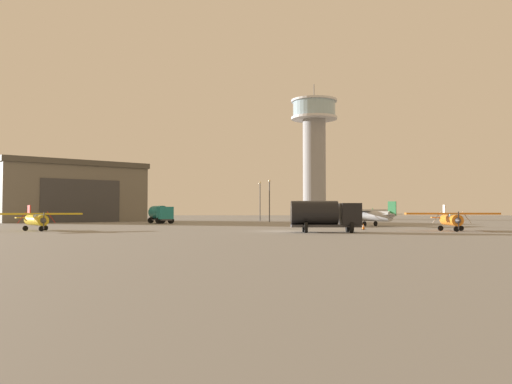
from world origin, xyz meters
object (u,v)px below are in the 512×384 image
at_px(truck_fuel_tanker_teal, 160,213).
at_px(truck_fuel_tanker_black, 325,215).
at_px(airplane_orange, 451,219).
at_px(traffic_cone_near_left, 363,227).
at_px(control_tower, 314,145).
at_px(airplane_yellow, 36,219).
at_px(light_post_north, 260,197).
at_px(light_post_east, 269,196).
at_px(airplane_silver, 369,215).

xyz_separation_m(truck_fuel_tanker_teal, truck_fuel_tanker_black, (23.05, -35.32, 0.04)).
relative_size(airplane_orange, truck_fuel_tanker_black, 1.40).
relative_size(truck_fuel_tanker_black, traffic_cone_near_left, 9.48).
bearing_deg(control_tower, truck_fuel_tanker_teal, -121.52).
bearing_deg(control_tower, airplane_orange, -84.73).
relative_size(airplane_yellow, truck_fuel_tanker_black, 1.20).
distance_m(airplane_orange, light_post_north, 57.96).
xyz_separation_m(light_post_north, traffic_cone_near_left, (12.22, -50.65, -4.53)).
xyz_separation_m(truck_fuel_tanker_black, traffic_cone_near_left, (4.95, 7.54, -1.35)).
distance_m(control_tower, truck_fuel_tanker_black, 84.54).
xyz_separation_m(control_tower, light_post_east, (-11.24, -35.59, -14.07)).
height_order(truck_fuel_tanker_teal, light_post_east, light_post_east).
distance_m(airplane_silver, airplane_yellow, 41.18).
height_order(light_post_east, traffic_cone_near_left, light_post_east).
bearing_deg(light_post_east, control_tower, 72.47).
bearing_deg(airplane_orange, control_tower, -168.62).
xyz_separation_m(truck_fuel_tanker_black, light_post_north, (-7.27, 58.19, 3.19)).
bearing_deg(truck_fuel_tanker_teal, light_post_north, 115.35).
bearing_deg(light_post_east, traffic_cone_near_left, -75.42).
xyz_separation_m(control_tower, airplane_silver, (2.18, -61.57, -17.27)).
xyz_separation_m(airplane_yellow, truck_fuel_tanker_teal, (6.11, 31.83, 0.41)).
bearing_deg(airplane_yellow, light_post_east, 113.33).
distance_m(airplane_silver, light_post_east, 29.42).
height_order(control_tower, airplane_silver, control_tower).
distance_m(truck_fuel_tanker_black, light_post_east, 47.38).
relative_size(airplane_silver, traffic_cone_near_left, 13.33).
distance_m(truck_fuel_tanker_teal, truck_fuel_tanker_black, 42.17).
bearing_deg(light_post_north, truck_fuel_tanker_black, -82.88).
relative_size(airplane_orange, airplane_yellow, 1.17).
bearing_deg(traffic_cone_near_left, truck_fuel_tanker_black, -123.28).
xyz_separation_m(airplane_silver, traffic_cone_near_left, (-3.16, -13.47, -1.18)).
bearing_deg(light_post_east, truck_fuel_tanker_black, -83.55).
bearing_deg(light_post_north, truck_fuel_tanker_teal, -124.61).
bearing_deg(light_post_north, light_post_east, -80.09).
xyz_separation_m(control_tower, airplane_yellow, (-35.09, -79.09, -17.56)).
distance_m(control_tower, airplane_silver, 63.98).
relative_size(airplane_silver, light_post_east, 1.18).
relative_size(control_tower, airplane_yellow, 4.35).
bearing_deg(truck_fuel_tanker_teal, airplane_orange, 19.18).
bearing_deg(truck_fuel_tanker_black, light_post_north, 95.47).
xyz_separation_m(airplane_silver, airplane_yellow, (-37.27, -17.52, -0.29)).
xyz_separation_m(airplane_silver, light_post_east, (-13.42, 25.98, 3.20)).
bearing_deg(light_post_east, light_post_north, 99.91).
bearing_deg(airplane_silver, light_post_north, -20.13).
bearing_deg(airplane_orange, truck_fuel_tanker_black, -66.72).
bearing_deg(traffic_cone_near_left, light_post_north, 103.56).
height_order(airplane_silver, light_post_north, light_post_north).
height_order(truck_fuel_tanker_black, traffic_cone_near_left, truck_fuel_tanker_black).
bearing_deg(airplane_orange, truck_fuel_tanker_teal, -124.67).
xyz_separation_m(airplane_silver, truck_fuel_tanker_black, (-8.11, -21.00, 0.16)).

